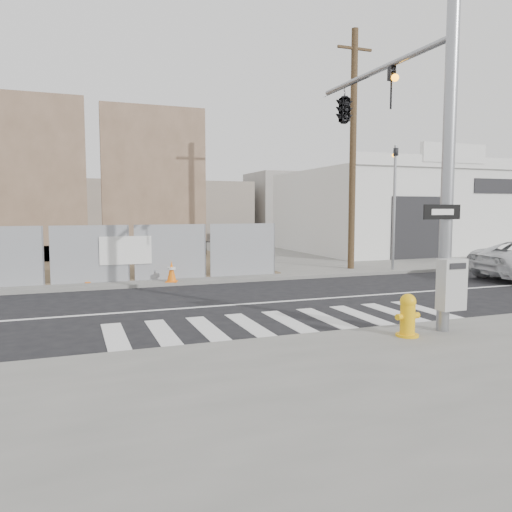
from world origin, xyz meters
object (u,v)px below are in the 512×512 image
object	(u,v)px
traffic_cone_d	(172,272)
fire_hydrant	(408,315)
signal_pole	(373,126)
auto_shop	(393,211)
traffic_cone_c	(88,272)

from	to	relation	value
traffic_cone_d	fire_hydrant	bearing A→B (deg)	-71.73
signal_pole	traffic_cone_d	distance (m)	8.59
auto_shop	traffic_cone_d	xyz separation A→B (m)	(-15.52, -8.75, -2.05)
auto_shop	fire_hydrant	xyz separation A→B (m)	(-12.50, -17.90, -1.99)
fire_hydrant	traffic_cone_c	bearing A→B (deg)	109.55
fire_hydrant	signal_pole	bearing A→B (deg)	60.84
traffic_cone_c	traffic_cone_d	bearing A→B (deg)	-18.94
signal_pole	traffic_cone_d	xyz separation A→B (m)	(-4.02, 6.27, -4.30)
signal_pole	auto_shop	bearing A→B (deg)	52.54
traffic_cone_c	traffic_cone_d	distance (m)	2.91
signal_pole	traffic_cone_c	world-z (taller)	signal_pole
auto_shop	traffic_cone_c	bearing A→B (deg)	-156.87
traffic_cone_c	signal_pole	bearing A→B (deg)	-46.81
signal_pole	traffic_cone_d	size ratio (longest dim) A/B	9.38
auto_shop	traffic_cone_d	size ratio (longest dim) A/B	16.08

